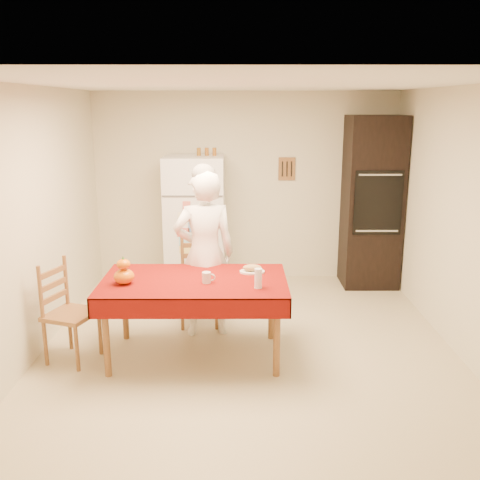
{
  "coord_description": "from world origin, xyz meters",
  "views": [
    {
      "loc": [
        -0.09,
        -4.86,
        2.32
      ],
      "look_at": [
        -0.08,
        0.2,
        1.04
      ],
      "focal_mm": 40.0,
      "sensor_mm": 36.0,
      "label": 1
    }
  ],
  "objects_px": {
    "refrigerator": "(195,222)",
    "oven_cabinet": "(372,202)",
    "dining_table": "(194,287)",
    "wine_glass": "(258,278)",
    "chair_left": "(65,308)",
    "seated_woman": "(205,254)",
    "pumpkin_lower": "(124,276)",
    "bread_plate": "(252,272)",
    "chair_far": "(199,277)",
    "coffee_mug": "(207,278)"
  },
  "relations": [
    {
      "from": "refrigerator",
      "to": "pumpkin_lower",
      "type": "xyz_separation_m",
      "value": [
        -0.47,
        -2.19,
        -0.02
      ]
    },
    {
      "from": "refrigerator",
      "to": "seated_woman",
      "type": "distance_m",
      "value": 1.55
    },
    {
      "from": "chair_left",
      "to": "pumpkin_lower",
      "type": "bearing_deg",
      "value": -76.76
    },
    {
      "from": "chair_far",
      "to": "coffee_mug",
      "type": "bearing_deg",
      "value": -85.07
    },
    {
      "from": "seated_woman",
      "to": "oven_cabinet",
      "type": "bearing_deg",
      "value": -152.28
    },
    {
      "from": "pumpkin_lower",
      "to": "bread_plate",
      "type": "distance_m",
      "value": 1.2
    },
    {
      "from": "oven_cabinet",
      "to": "chair_left",
      "type": "bearing_deg",
      "value": -146.82
    },
    {
      "from": "pumpkin_lower",
      "to": "chair_left",
      "type": "bearing_deg",
      "value": 173.73
    },
    {
      "from": "chair_left",
      "to": "wine_glass",
      "type": "relative_size",
      "value": 5.4
    },
    {
      "from": "refrigerator",
      "to": "coffee_mug",
      "type": "bearing_deg",
      "value": -82.9
    },
    {
      "from": "wine_glass",
      "to": "bread_plate",
      "type": "height_order",
      "value": "wine_glass"
    },
    {
      "from": "refrigerator",
      "to": "seated_woman",
      "type": "relative_size",
      "value": 0.99
    },
    {
      "from": "chair_far",
      "to": "seated_woman",
      "type": "xyz_separation_m",
      "value": [
        0.08,
        -0.31,
        0.35
      ]
    },
    {
      "from": "refrigerator",
      "to": "chair_far",
      "type": "distance_m",
      "value": 1.28
    },
    {
      "from": "dining_table",
      "to": "chair_left",
      "type": "height_order",
      "value": "chair_left"
    },
    {
      "from": "chair_far",
      "to": "chair_left",
      "type": "xyz_separation_m",
      "value": [
        -1.17,
        -0.9,
        0.0
      ]
    },
    {
      "from": "chair_left",
      "to": "pumpkin_lower",
      "type": "distance_m",
      "value": 0.66
    },
    {
      "from": "coffee_mug",
      "to": "refrigerator",
      "type": "bearing_deg",
      "value": 97.1
    },
    {
      "from": "oven_cabinet",
      "to": "dining_table",
      "type": "height_order",
      "value": "oven_cabinet"
    },
    {
      "from": "refrigerator",
      "to": "chair_left",
      "type": "distance_m",
      "value": 2.39
    },
    {
      "from": "refrigerator",
      "to": "oven_cabinet",
      "type": "xyz_separation_m",
      "value": [
        2.28,
        0.05,
        0.25
      ]
    },
    {
      "from": "dining_table",
      "to": "bread_plate",
      "type": "relative_size",
      "value": 7.08
    },
    {
      "from": "oven_cabinet",
      "to": "wine_glass",
      "type": "distance_m",
      "value": 2.82
    },
    {
      "from": "oven_cabinet",
      "to": "seated_woman",
      "type": "height_order",
      "value": "oven_cabinet"
    },
    {
      "from": "coffee_mug",
      "to": "oven_cabinet",
      "type": "bearing_deg",
      "value": 47.72
    },
    {
      "from": "pumpkin_lower",
      "to": "coffee_mug",
      "type": "bearing_deg",
      "value": 1.85
    },
    {
      "from": "dining_table",
      "to": "chair_far",
      "type": "xyz_separation_m",
      "value": [
        -0.02,
        0.85,
        -0.18
      ]
    },
    {
      "from": "refrigerator",
      "to": "dining_table",
      "type": "bearing_deg",
      "value": -85.86
    },
    {
      "from": "refrigerator",
      "to": "oven_cabinet",
      "type": "height_order",
      "value": "oven_cabinet"
    },
    {
      "from": "refrigerator",
      "to": "dining_table",
      "type": "height_order",
      "value": "refrigerator"
    },
    {
      "from": "refrigerator",
      "to": "seated_woman",
      "type": "height_order",
      "value": "seated_woman"
    },
    {
      "from": "chair_far",
      "to": "bread_plate",
      "type": "height_order",
      "value": "chair_far"
    },
    {
      "from": "oven_cabinet",
      "to": "seated_woman",
      "type": "bearing_deg",
      "value": -142.56
    },
    {
      "from": "dining_table",
      "to": "chair_left",
      "type": "xyz_separation_m",
      "value": [
        -1.19,
        -0.05,
        -0.18
      ]
    },
    {
      "from": "chair_left",
      "to": "wine_glass",
      "type": "xyz_separation_m",
      "value": [
        1.77,
        -0.18,
        0.34
      ]
    },
    {
      "from": "oven_cabinet",
      "to": "chair_left",
      "type": "distance_m",
      "value": 4.01
    },
    {
      "from": "refrigerator",
      "to": "wine_glass",
      "type": "relative_size",
      "value": 9.66
    },
    {
      "from": "chair_far",
      "to": "pumpkin_lower",
      "type": "xyz_separation_m",
      "value": [
        -0.6,
        -0.96,
        0.32
      ]
    },
    {
      "from": "dining_table",
      "to": "chair_far",
      "type": "height_order",
      "value": "chair_far"
    },
    {
      "from": "refrigerator",
      "to": "dining_table",
      "type": "distance_m",
      "value": 2.08
    },
    {
      "from": "chair_left",
      "to": "wine_glass",
      "type": "bearing_deg",
      "value": -76.18
    },
    {
      "from": "coffee_mug",
      "to": "pumpkin_lower",
      "type": "xyz_separation_m",
      "value": [
        -0.74,
        -0.02,
        0.02
      ]
    },
    {
      "from": "chair_left",
      "to": "bread_plate",
      "type": "xyz_separation_m",
      "value": [
        1.73,
        0.26,
        0.26
      ]
    },
    {
      "from": "wine_glass",
      "to": "bread_plate",
      "type": "xyz_separation_m",
      "value": [
        -0.04,
        0.44,
        -0.08
      ]
    },
    {
      "from": "dining_table",
      "to": "bread_plate",
      "type": "bearing_deg",
      "value": 21.22
    },
    {
      "from": "chair_far",
      "to": "chair_left",
      "type": "bearing_deg",
      "value": -146.01
    },
    {
      "from": "seated_woman",
      "to": "bread_plate",
      "type": "bearing_deg",
      "value": 135.64
    },
    {
      "from": "oven_cabinet",
      "to": "dining_table",
      "type": "relative_size",
      "value": 1.29
    },
    {
      "from": "dining_table",
      "to": "wine_glass",
      "type": "height_order",
      "value": "wine_glass"
    },
    {
      "from": "wine_glass",
      "to": "chair_far",
      "type": "bearing_deg",
      "value": 119.17
    }
  ]
}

